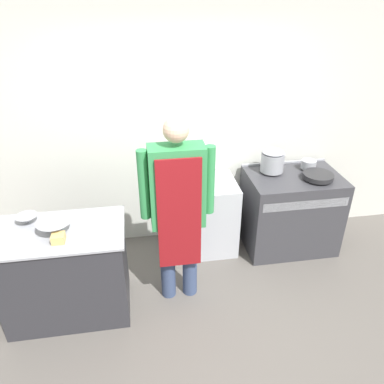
{
  "coord_description": "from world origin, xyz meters",
  "views": [
    {
      "loc": [
        -0.47,
        -2.11,
        2.7
      ],
      "look_at": [
        0.02,
        0.93,
        1.0
      ],
      "focal_mm": 35.0,
      "sensor_mm": 36.0,
      "label": 1
    }
  ],
  "objects_px": {
    "person_cook": "(178,204)",
    "stock_pot": "(272,161)",
    "stove": "(290,211)",
    "fridge_unit": "(206,216)",
    "saute_pan": "(318,176)",
    "mixing_bowl": "(55,227)",
    "sauce_pot": "(309,164)",
    "plastic_tub": "(58,238)"
  },
  "relations": [
    {
      "from": "person_cook",
      "to": "stock_pot",
      "type": "xyz_separation_m",
      "value": [
        1.13,
        0.75,
        -0.0
      ]
    },
    {
      "from": "person_cook",
      "to": "stock_pot",
      "type": "distance_m",
      "value": 1.36
    },
    {
      "from": "stock_pot",
      "to": "stove",
      "type": "bearing_deg",
      "value": -28.71
    },
    {
      "from": "fridge_unit",
      "to": "person_cook",
      "type": "distance_m",
      "value": 1.03
    },
    {
      "from": "person_cook",
      "to": "saute_pan",
      "type": "bearing_deg",
      "value": 17.85
    },
    {
      "from": "saute_pan",
      "to": "stove",
      "type": "bearing_deg",
      "value": 148.83
    },
    {
      "from": "person_cook",
      "to": "stock_pot",
      "type": "relative_size",
      "value": 7.23
    },
    {
      "from": "stock_pot",
      "to": "mixing_bowl",
      "type": "bearing_deg",
      "value": -159.96
    },
    {
      "from": "mixing_bowl",
      "to": "person_cook",
      "type": "bearing_deg",
      "value": 2.48
    },
    {
      "from": "saute_pan",
      "to": "stock_pot",
      "type": "bearing_deg",
      "value": 150.12
    },
    {
      "from": "fridge_unit",
      "to": "mixing_bowl",
      "type": "xyz_separation_m",
      "value": [
        -1.44,
        -0.76,
        0.52
      ]
    },
    {
      "from": "mixing_bowl",
      "to": "stock_pot",
      "type": "distance_m",
      "value": 2.31
    },
    {
      "from": "stove",
      "to": "stock_pot",
      "type": "relative_size",
      "value": 4.0
    },
    {
      "from": "stove",
      "to": "mixing_bowl",
      "type": "distance_m",
      "value": 2.54
    },
    {
      "from": "stove",
      "to": "person_cook",
      "type": "height_order",
      "value": "person_cook"
    },
    {
      "from": "stove",
      "to": "stock_pot",
      "type": "distance_m",
      "value": 0.64
    },
    {
      "from": "person_cook",
      "to": "mixing_bowl",
      "type": "height_order",
      "value": "person_cook"
    },
    {
      "from": "stove",
      "to": "stock_pot",
      "type": "height_order",
      "value": "stock_pot"
    },
    {
      "from": "mixing_bowl",
      "to": "sauce_pot",
      "type": "bearing_deg",
      "value": 16.96
    },
    {
      "from": "saute_pan",
      "to": "sauce_pot",
      "type": "bearing_deg",
      "value": 90.0
    },
    {
      "from": "fridge_unit",
      "to": "sauce_pot",
      "type": "height_order",
      "value": "sauce_pot"
    },
    {
      "from": "fridge_unit",
      "to": "saute_pan",
      "type": "xyz_separation_m",
      "value": [
        1.16,
        -0.21,
        0.52
      ]
    },
    {
      "from": "person_cook",
      "to": "plastic_tub",
      "type": "distance_m",
      "value": 1.02
    },
    {
      "from": "plastic_tub",
      "to": "sauce_pot",
      "type": "bearing_deg",
      "value": 20.21
    },
    {
      "from": "saute_pan",
      "to": "plastic_tub",
      "type": "bearing_deg",
      "value": -164.79
    },
    {
      "from": "stove",
      "to": "saute_pan",
      "type": "bearing_deg",
      "value": -31.17
    },
    {
      "from": "stock_pot",
      "to": "sauce_pot",
      "type": "height_order",
      "value": "stock_pot"
    },
    {
      "from": "fridge_unit",
      "to": "sauce_pot",
      "type": "xyz_separation_m",
      "value": [
        1.16,
        0.03,
        0.54
      ]
    },
    {
      "from": "mixing_bowl",
      "to": "sauce_pot",
      "type": "distance_m",
      "value": 2.72
    },
    {
      "from": "stove",
      "to": "mixing_bowl",
      "type": "bearing_deg",
      "value": -164.42
    },
    {
      "from": "stove",
      "to": "stock_pot",
      "type": "xyz_separation_m",
      "value": [
        -0.23,
        0.12,
        0.59
      ]
    },
    {
      "from": "person_cook",
      "to": "plastic_tub",
      "type": "bearing_deg",
      "value": -169.07
    },
    {
      "from": "stock_pot",
      "to": "plastic_tub",
      "type": "bearing_deg",
      "value": -156.15
    },
    {
      "from": "stove",
      "to": "mixing_bowl",
      "type": "xyz_separation_m",
      "value": [
        -2.4,
        -0.67,
        0.49
      ]
    },
    {
      "from": "plastic_tub",
      "to": "stock_pot",
      "type": "relative_size",
      "value": 0.41
    },
    {
      "from": "stove",
      "to": "plastic_tub",
      "type": "xyz_separation_m",
      "value": [
        -2.35,
        -0.82,
        0.47
      ]
    },
    {
      "from": "stove",
      "to": "sauce_pot",
      "type": "height_order",
      "value": "sauce_pot"
    },
    {
      "from": "stock_pot",
      "to": "sauce_pot",
      "type": "xyz_separation_m",
      "value": [
        0.43,
        0.0,
        -0.08
      ]
    },
    {
      "from": "person_cook",
      "to": "mixing_bowl",
      "type": "bearing_deg",
      "value": -177.52
    },
    {
      "from": "mixing_bowl",
      "to": "saute_pan",
      "type": "height_order",
      "value": "mixing_bowl"
    },
    {
      "from": "stove",
      "to": "plastic_tub",
      "type": "relative_size",
      "value": 9.75
    },
    {
      "from": "fridge_unit",
      "to": "mixing_bowl",
      "type": "bearing_deg",
      "value": -152.15
    }
  ]
}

